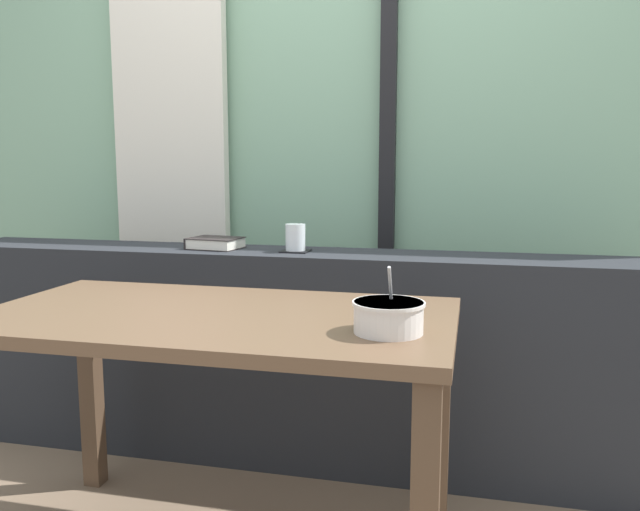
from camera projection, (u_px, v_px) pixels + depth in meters
name	position (u px, v px, depth m)	size (l,w,h in m)	color
outdoor_backdrop	(340.00, 103.00, 2.96)	(4.80, 0.08, 2.80)	#84B293
curtain_left_panel	(171.00, 137.00, 3.07)	(0.56, 0.06, 2.50)	silver
window_divider_post	(388.00, 124.00, 2.85)	(0.07, 0.05, 2.60)	black
dark_console_ledge	(302.00, 357.00, 2.43)	(2.80, 0.31, 0.80)	#23262B
breakfast_table	(217.00, 349.00, 1.78)	(1.30, 0.70, 0.72)	brown
coaster_square	(295.00, 251.00, 2.37)	(0.10, 0.10, 0.01)	black
juice_glass	(295.00, 238.00, 2.36)	(0.07, 0.07, 0.10)	white
closed_book	(215.00, 243.00, 2.46)	(0.21, 0.17, 0.04)	black
soup_bowl	(389.00, 317.00, 1.54)	(0.18, 0.18, 0.17)	silver
fork_utensil	(369.00, 309.00, 1.78)	(0.02, 0.17, 0.01)	silver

